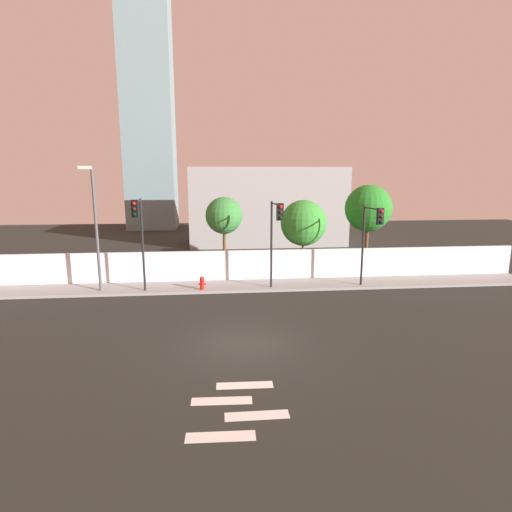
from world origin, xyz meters
The scene contains 14 objects.
ground_plane centered at (0.00, 0.00, 0.00)m, with size 80.00×80.00×0.00m, color #252621.
sidewalk centered at (0.00, 8.20, 0.07)m, with size 36.00×2.40×0.15m, color gray.
perimeter_wall centered at (0.00, 9.49, 1.05)m, with size 36.00×0.18×1.80m, color silver.
crosswalk_marking centered at (-0.48, -4.53, 0.00)m, with size 2.83×3.04×0.01m.
traffic_light_left centered at (2.25, 6.78, 3.72)m, with size 0.49×1.70×4.89m.
traffic_light_center centered at (-5.03, 7.03, 3.83)m, with size 0.36×1.26×5.09m.
traffic_light_right centered at (7.61, 6.74, 3.53)m, with size 0.58×1.74×4.61m.
street_lamp_curbside centered at (-7.39, 7.48, 4.21)m, with size 0.62×2.07×6.84m.
fire_hydrant centered at (-1.80, 7.40, 0.55)m, with size 0.44×0.26×0.75m.
roadside_tree_leftmost centered at (-0.46, 10.40, 3.96)m, with size 2.28×2.28×5.13m.
roadside_tree_midleft centered at (4.53, 10.40, 3.47)m, with size 2.89×2.89×4.92m.
roadside_tree_midright centered at (8.70, 10.40, 4.34)m, with size 2.96×2.96×5.84m.
low_building_distant centered at (3.79, 23.49, 3.52)m, with size 14.12×6.00×7.05m, color #989898.
tower_on_skyline centered at (-8.40, 35.49, 16.03)m, with size 5.55×5.00×32.06m, color gray.
Camera 1 is at (-0.96, -15.37, 6.65)m, focal length 29.28 mm.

